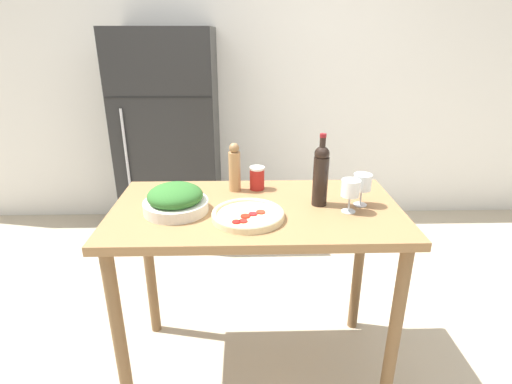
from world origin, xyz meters
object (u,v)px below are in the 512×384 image
homemade_pizza (248,215)px  wine_glass_near (350,190)px  pepper_mill (235,168)px  salad_bowl (176,200)px  refrigerator (170,137)px  salt_canister (257,178)px  wine_bottle (321,174)px  wine_glass_far (362,184)px

homemade_pizza → wine_glass_near: bearing=7.4°
pepper_mill → salad_bowl: bearing=-136.0°
pepper_mill → salad_bowl: pepper_mill is taller
refrigerator → salt_canister: bearing=-63.6°
pepper_mill → homemade_pizza: size_ratio=0.79×
wine_bottle → wine_glass_near: bearing=-35.4°
homemade_pizza → pepper_mill: bearing=100.8°
refrigerator → wine_bottle: size_ratio=5.13×
wine_glass_near → wine_bottle: bearing=144.6°
wine_glass_far → homemade_pizza: wine_glass_far is taller
wine_glass_near → homemade_pizza: bearing=-172.6°
wine_glass_far → salad_bowl: 0.83m
wine_bottle → refrigerator: bearing=121.3°
pepper_mill → wine_glass_near: bearing=-28.1°
wine_glass_far → homemade_pizza: (-0.51, -0.13, -0.09)m
wine_glass_near → salt_canister: bearing=144.1°
refrigerator → salad_bowl: size_ratio=5.98×
wine_glass_far → salt_canister: size_ratio=1.28×
wine_glass_near → salad_bowl: wine_glass_near is taller
wine_bottle → pepper_mill: bearing=154.3°
wine_glass_near → homemade_pizza: wine_glass_near is taller
wine_bottle → homemade_pizza: (-0.33, -0.14, -0.13)m
wine_bottle → wine_glass_far: 0.19m
homemade_pizza → salt_canister: size_ratio=2.65×
wine_glass_far → homemade_pizza: bearing=-165.9°
wine_bottle → salt_canister: size_ratio=2.84×
homemade_pizza → salt_canister: (0.05, 0.34, 0.04)m
wine_glass_far → pepper_mill: bearing=161.0°
pepper_mill → salt_canister: 0.13m
wine_bottle → wine_glass_far: bearing=-3.5°
wine_bottle → salt_canister: (-0.28, 0.20, -0.09)m
wine_glass_near → wine_glass_far: bearing=45.0°
refrigerator → wine_bottle: (0.96, -1.58, 0.22)m
wine_glass_near → salt_canister: 0.49m
wine_glass_far → salt_canister: 0.51m
wine_bottle → pepper_mill: (-0.39, 0.19, -0.03)m
pepper_mill → refrigerator: bearing=112.3°
wine_bottle → homemade_pizza: size_ratio=1.07×
wine_glass_near → wine_glass_far: 0.10m
salad_bowl → homemade_pizza: 0.33m
refrigerator → salt_canister: refrigerator is taller
wine_glass_far → salad_bowl: size_ratio=0.52×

